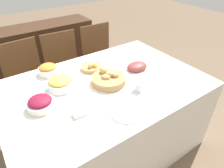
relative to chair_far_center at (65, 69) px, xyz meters
name	(u,v)px	position (x,y,z in m)	size (l,w,h in m)	color
ground_plane	(106,143)	(0.01, -0.91, -0.50)	(12.00, 12.00, 0.00)	brown
dining_table	(106,117)	(0.01, -0.91, -0.11)	(1.73, 1.17, 0.78)	silver
chair_far_center	(65,69)	(0.00, 0.00, 0.00)	(0.44, 0.44, 0.93)	brown
chair_far_right	(100,58)	(0.52, 0.00, 0.00)	(0.43, 0.43, 0.93)	brown
chair_far_left	(29,80)	(-0.45, 0.00, 0.00)	(0.45, 0.45, 0.93)	brown
sideboard	(45,53)	(-0.01, 0.75, -0.07)	(1.43, 0.44, 0.85)	#3D2616
bread_basket	(109,79)	(0.04, -0.91, 0.32)	(0.29, 0.29, 0.11)	#AD8451
egg_basket	(91,67)	(0.04, -0.63, 0.31)	(0.20, 0.20, 0.08)	#AD8451
ham_platter	(137,67)	(0.39, -0.88, 0.31)	(0.32, 0.22, 0.08)	silver
beet_salad_bowl	(40,103)	(-0.55, -0.91, 0.33)	(0.20, 0.20, 0.09)	silver
pineapple_bowl	(60,83)	(-0.33, -0.76, 0.33)	(0.22, 0.22, 0.11)	silver
carrot_bowl	(48,70)	(-0.33, -0.48, 0.33)	(0.18, 0.18, 0.10)	silver
dinner_plate	(126,112)	(-0.06, -1.30, 0.29)	(0.24, 0.24, 0.01)	silver
fork	(109,120)	(-0.21, -1.30, 0.29)	(0.02, 0.18, 0.00)	#B7B7BC
knife	(141,104)	(0.08, -1.30, 0.29)	(0.02, 0.18, 0.00)	#B7B7BC
spoon	(144,103)	(0.11, -1.30, 0.29)	(0.02, 0.18, 0.00)	#B7B7BC
drinking_cup	(139,87)	(0.18, -1.15, 0.32)	(0.07, 0.07, 0.07)	silver
butter_dish	(80,113)	(-0.35, -1.14, 0.30)	(0.10, 0.06, 0.03)	silver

